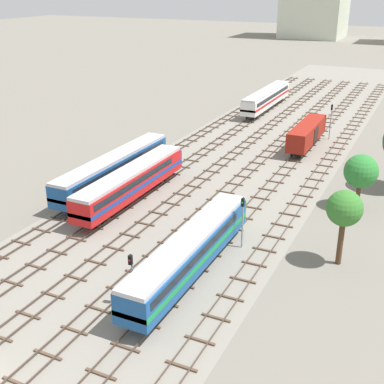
# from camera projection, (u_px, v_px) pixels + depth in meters

# --- Properties ---
(ground_plane) EXTENTS (480.00, 480.00, 0.00)m
(ground_plane) POSITION_uv_depth(u_px,v_px,m) (257.00, 149.00, 79.94)
(ground_plane) COLOR slate
(ballast_bed) EXTENTS (26.37, 176.00, 0.01)m
(ballast_bed) POSITION_uv_depth(u_px,v_px,m) (257.00, 149.00, 79.94)
(ballast_bed) COLOR gray
(ballast_bed) RESTS_ON ground
(track_far_left) EXTENTS (2.40, 126.00, 0.29)m
(track_far_left) POSITION_uv_depth(u_px,v_px,m) (194.00, 138.00, 85.17)
(track_far_left) COLOR #47382D
(track_far_left) RESTS_ON ground
(track_left) EXTENTS (2.40, 126.00, 0.29)m
(track_left) POSITION_uv_depth(u_px,v_px,m) (219.00, 141.00, 83.39)
(track_left) COLOR #47382D
(track_left) RESTS_ON ground
(track_centre_left) EXTENTS (2.40, 126.00, 0.29)m
(track_centre_left) POSITION_uv_depth(u_px,v_px,m) (246.00, 145.00, 81.61)
(track_centre_left) COLOR #47382D
(track_centre_left) RESTS_ON ground
(track_centre) EXTENTS (2.40, 126.00, 0.29)m
(track_centre) POSITION_uv_depth(u_px,v_px,m) (273.00, 148.00, 79.83)
(track_centre) COLOR #47382D
(track_centre) RESTS_ON ground
(track_centre_right) EXTENTS (2.40, 126.00, 0.29)m
(track_centre_right) POSITION_uv_depth(u_px,v_px,m) (301.00, 152.00, 78.05)
(track_centre_right) COLOR #47382D
(track_centre_right) RESTS_ON ground
(track_right) EXTENTS (2.40, 126.00, 0.29)m
(track_right) POSITION_uv_depth(u_px,v_px,m) (331.00, 156.00, 76.27)
(track_right) COLOR #47382D
(track_right) RESTS_ON ground
(diesel_railcar_centre_right_nearest) EXTENTS (2.96, 20.50, 3.80)m
(diesel_railcar_centre_right_nearest) POSITION_uv_depth(u_px,v_px,m) (190.00, 251.00, 44.72)
(diesel_railcar_centre_right_nearest) COLOR #194C8C
(diesel_railcar_centre_right_nearest) RESTS_ON ground
(diesel_railcar_left_near) EXTENTS (2.96, 20.50, 3.80)m
(diesel_railcar_left_near) POSITION_uv_depth(u_px,v_px,m) (131.00, 181.00, 60.13)
(diesel_railcar_left_near) COLOR red
(diesel_railcar_left_near) RESTS_ON ground
(passenger_coach_far_left_mid) EXTENTS (2.96, 22.00, 3.80)m
(passenger_coach_far_left_mid) POSITION_uv_depth(u_px,v_px,m) (114.00, 167.00, 64.56)
(passenger_coach_far_left_mid) COLOR #194C8C
(passenger_coach_far_left_mid) RESTS_ON ground
(freight_boxcar_centre_right_midfar) EXTENTS (2.87, 14.00, 3.60)m
(freight_boxcar_centre_right_midfar) POSITION_uv_depth(u_px,v_px,m) (307.00, 133.00, 79.37)
(freight_boxcar_centre_right_midfar) COLOR maroon
(freight_boxcar_centre_right_midfar) RESTS_ON ground
(passenger_coach_left_far) EXTENTS (2.96, 22.00, 3.80)m
(passenger_coach_left_far) POSITION_uv_depth(u_px,v_px,m) (266.00, 97.00, 102.53)
(passenger_coach_left_far) COLOR white
(passenger_coach_left_far) RESTS_ON ground
(signal_post_nearest) EXTENTS (0.28, 0.47, 4.75)m
(signal_post_nearest) POSITION_uv_depth(u_px,v_px,m) (132.00, 273.00, 40.52)
(signal_post_nearest) COLOR gray
(signal_post_nearest) RESTS_ON ground
(signal_post_near) EXTENTS (0.28, 0.47, 5.39)m
(signal_post_near) POSITION_uv_depth(u_px,v_px,m) (243.00, 216.00, 49.32)
(signal_post_near) COLOR gray
(signal_post_near) RESTS_ON ground
(signal_post_mid) EXTENTS (0.28, 0.47, 5.85)m
(signal_post_mid) POSITION_uv_depth(u_px,v_px,m) (331.00, 117.00, 83.40)
(signal_post_mid) COLOR gray
(signal_post_mid) RESTS_ON ground
(lineside_tree_0) EXTENTS (3.83, 3.83, 6.39)m
(lineside_tree_0) POSITION_uv_depth(u_px,v_px,m) (361.00, 172.00, 57.74)
(lineside_tree_0) COLOR #4C331E
(lineside_tree_0) RESTS_ON ground
(lineside_tree_2) EXTENTS (3.28, 3.28, 7.24)m
(lineside_tree_2) POSITION_uv_depth(u_px,v_px,m) (344.00, 209.00, 45.71)
(lineside_tree_2) COLOR #4C331E
(lineside_tree_2) RESTS_ON ground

